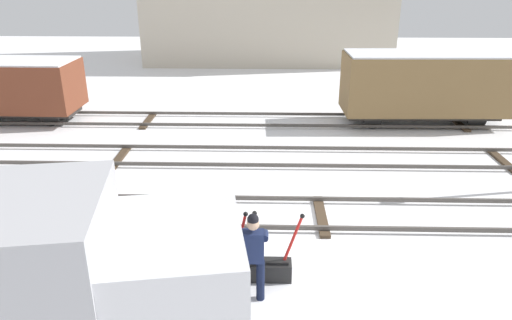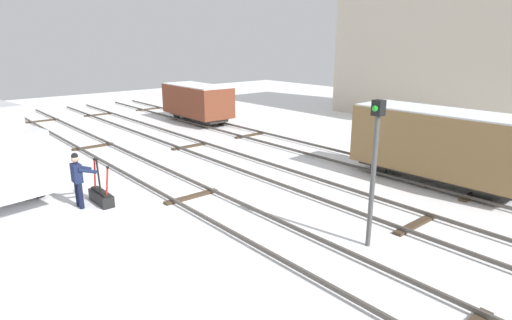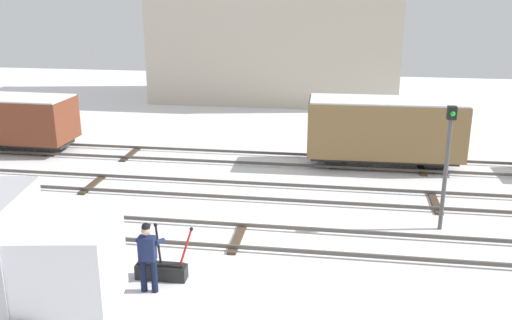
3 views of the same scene
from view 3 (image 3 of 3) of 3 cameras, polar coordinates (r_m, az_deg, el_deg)
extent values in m
plane|color=white|center=(15.98, -1.86, -8.00)|extent=(60.00, 60.00, 0.00)
cube|color=#4C4742|center=(15.29, -2.36, -8.71)|extent=(44.00, 0.07, 0.10)
cube|color=#4C4742|center=(16.57, -1.42, -6.54)|extent=(44.00, 0.07, 0.10)
cube|color=#423323|center=(15.96, -1.87, -7.87)|extent=(0.24, 1.94, 0.08)
cube|color=#4C4742|center=(18.52, -0.27, -3.87)|extent=(44.00, 0.07, 0.10)
cube|color=#4C4742|center=(19.86, 0.36, -2.38)|extent=(44.00, 0.07, 0.10)
cube|color=#423323|center=(20.86, -16.11, -2.37)|extent=(0.24, 1.94, 0.08)
cube|color=#423323|center=(19.31, 17.59, -4.11)|extent=(0.24, 1.94, 0.08)
cube|color=#4C4742|center=(22.01, 1.21, -0.37)|extent=(44.00, 0.07, 0.10)
cube|color=#4C4742|center=(23.38, 1.67, 0.70)|extent=(44.00, 0.07, 0.10)
cube|color=#423323|center=(24.12, -12.52, 0.58)|extent=(0.24, 1.94, 0.08)
cube|color=#423323|center=(22.79, 16.25, -0.70)|extent=(0.24, 1.94, 0.08)
cube|color=black|center=(14.14, -9.50, -11.03)|extent=(1.24, 0.37, 0.36)
cube|color=black|center=(14.04, -9.54, -10.28)|extent=(1.12, 0.21, 0.06)
cylinder|color=red|center=(13.93, -11.05, -8.37)|extent=(0.27, 0.06, 1.04)
sphere|color=black|center=(13.69, -10.74, -6.48)|extent=(0.09, 0.09, 0.09)
cylinder|color=black|center=(13.83, -9.81, -8.45)|extent=(0.14, 0.06, 1.05)
sphere|color=black|center=(13.63, -10.09, -6.45)|extent=(0.09, 0.09, 0.09)
cylinder|color=red|center=(13.66, -7.11, -8.78)|extent=(0.38, 0.06, 1.02)
sphere|color=black|center=(13.41, -6.52, -6.92)|extent=(0.09, 0.09, 0.09)
cylinder|color=#111831|center=(13.58, -11.27, -11.31)|extent=(0.15, 0.15, 0.81)
cylinder|color=#111831|center=(13.50, -10.21, -11.43)|extent=(0.15, 0.15, 0.81)
cube|color=#192347|center=(13.23, -10.91, -8.73)|extent=(0.38, 0.24, 0.58)
sphere|color=tan|center=(13.04, -11.02, -7.00)|extent=(0.22, 0.22, 0.22)
sphere|color=black|center=(13.00, -11.04, -6.64)|extent=(0.20, 0.20, 0.20)
cylinder|color=#192347|center=(13.47, -11.44, -7.89)|extent=(0.11, 0.55, 0.30)
cylinder|color=#192347|center=(13.35, -9.71, -8.10)|extent=(0.11, 0.55, 0.28)
cube|color=silver|center=(12.02, -18.55, -10.04)|extent=(2.21, 2.37, 1.90)
cube|color=black|center=(11.63, -14.42, -8.79)|extent=(0.32, 1.77, 0.76)
cylinder|color=black|center=(13.62, -19.16, -11.71)|extent=(0.93, 0.39, 0.90)
cylinder|color=#4C4C4C|center=(16.88, 18.52, -1.51)|extent=(0.12, 0.12, 3.28)
cube|color=black|center=(16.41, 19.13, 4.52)|extent=(0.24, 0.24, 0.36)
sphere|color=green|center=(16.28, 19.21, 4.42)|extent=(0.14, 0.14, 0.14)
cube|color=beige|center=(34.97, 2.05, 14.61)|extent=(14.40, 6.40, 10.27)
cube|color=#2D2B28|center=(22.53, 12.65, 0.33)|extent=(5.57, 1.34, 0.20)
cube|color=olive|center=(22.22, 12.85, 3.16)|extent=(5.88, 2.16, 2.09)
cube|color=silver|center=(21.99, 13.04, 5.87)|extent=(5.76, 2.08, 0.06)
cylinder|color=black|center=(21.90, 7.83, -0.03)|extent=(0.70, 0.12, 0.70)
cylinder|color=black|center=(22.96, 7.82, 0.80)|extent=(0.70, 0.12, 0.70)
cylinder|color=black|center=(22.29, 17.62, -0.39)|extent=(0.70, 0.12, 0.70)
cylinder|color=black|center=(23.33, 17.17, 0.44)|extent=(0.70, 0.12, 0.70)
cube|color=#2D2B28|center=(26.27, -23.06, 1.78)|extent=(4.80, 1.37, 0.20)
cube|color=brown|center=(26.05, -23.31, 3.86)|extent=(5.07, 2.23, 1.76)
cube|color=white|center=(25.87, -23.55, 5.82)|extent=(4.96, 2.14, 0.06)
cylinder|color=black|center=(24.96, -20.58, 1.18)|extent=(0.70, 0.11, 0.70)
cylinder|color=black|center=(25.94, -19.32, 1.90)|extent=(0.70, 0.11, 0.70)
camera|label=1|loc=(5.79, -34.72, 1.88)|focal=33.79mm
camera|label=2|loc=(11.48, 56.43, -0.04)|focal=29.71mm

